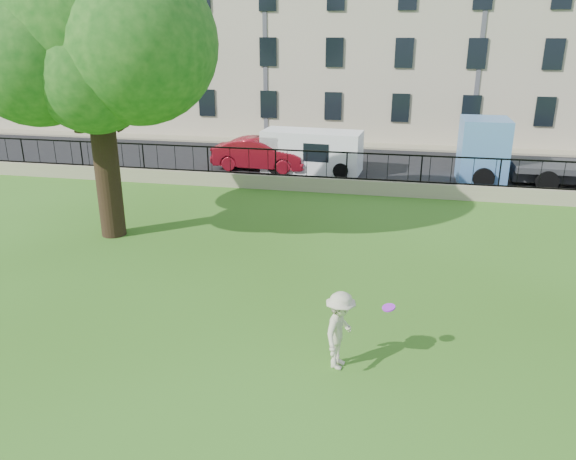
% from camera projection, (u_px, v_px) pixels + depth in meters
% --- Properties ---
extents(ground, '(120.00, 120.00, 0.00)m').
position_uv_depth(ground, '(288.00, 339.00, 12.39)').
color(ground, '#336117').
rests_on(ground, ground).
extents(retaining_wall, '(50.00, 0.40, 0.60)m').
position_uv_depth(retaining_wall, '(346.00, 186.00, 23.35)').
color(retaining_wall, gray).
rests_on(retaining_wall, ground).
extents(iron_railing, '(50.00, 0.05, 1.13)m').
position_uv_depth(iron_railing, '(347.00, 166.00, 23.06)').
color(iron_railing, black).
rests_on(iron_railing, retaining_wall).
extents(street, '(60.00, 9.00, 0.01)m').
position_uv_depth(street, '(356.00, 167.00, 27.78)').
color(street, black).
rests_on(street, ground).
extents(sidewalk, '(60.00, 1.40, 0.12)m').
position_uv_depth(sidewalk, '(364.00, 146.00, 32.56)').
color(sidewalk, gray).
rests_on(sidewalk, ground).
extents(building_row, '(56.40, 10.40, 13.80)m').
position_uv_depth(building_row, '(376.00, 21.00, 35.46)').
color(building_row, beige).
rests_on(building_row, ground).
extents(tree, '(8.10, 6.30, 10.04)m').
position_uv_depth(tree, '(88.00, 21.00, 16.52)').
color(tree, black).
rests_on(tree, ground).
extents(man, '(0.83, 1.17, 1.64)m').
position_uv_depth(man, '(340.00, 330.00, 11.13)').
color(man, beige).
rests_on(man, ground).
extents(frisbee, '(0.34, 0.35, 0.12)m').
position_uv_depth(frisbee, '(389.00, 308.00, 11.35)').
color(frisbee, '#AC27E1').
extents(red_sedan, '(4.67, 1.81, 1.52)m').
position_uv_depth(red_sedan, '(260.00, 154.00, 27.08)').
color(red_sedan, maroon).
rests_on(red_sedan, street).
extents(white_van, '(4.76, 2.16, 1.95)m').
position_uv_depth(white_van, '(312.00, 151.00, 26.63)').
color(white_van, white).
rests_on(white_van, street).
extents(blue_truck, '(6.73, 2.41, 2.82)m').
position_uv_depth(blue_truck, '(540.00, 153.00, 24.23)').
color(blue_truck, '#598FD2').
rests_on(blue_truck, street).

